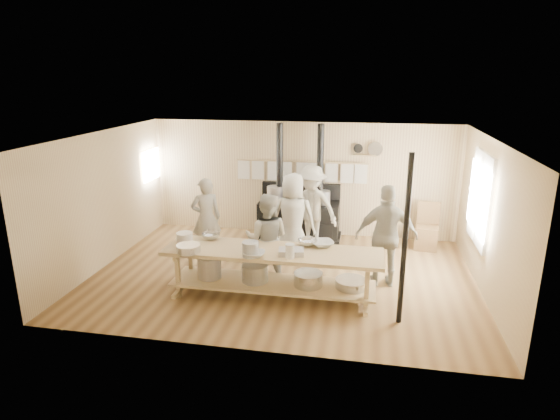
{
  "coord_description": "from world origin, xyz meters",
  "views": [
    {
      "loc": [
        1.44,
        -7.93,
        3.65
      ],
      "look_at": [
        -0.08,
        0.2,
        1.21
      ],
      "focal_mm": 30.0,
      "sensor_mm": 36.0,
      "label": 1
    }
  ],
  "objects_px": {
    "prep_table": "(272,269)",
    "cook_far_left": "(206,218)",
    "cook_left": "(267,238)",
    "chair": "(426,235)",
    "cook_center": "(293,219)",
    "cook_right": "(386,236)",
    "cook_by_window": "(311,207)",
    "roasting_pan": "(291,252)",
    "stove": "(299,216)"
  },
  "relations": [
    {
      "from": "prep_table",
      "to": "cook_left",
      "type": "relative_size",
      "value": 2.2
    },
    {
      "from": "cook_far_left",
      "to": "stove",
      "type": "bearing_deg",
      "value": -166.48
    },
    {
      "from": "roasting_pan",
      "to": "prep_table",
      "type": "bearing_deg",
      "value": 158.55
    },
    {
      "from": "cook_center",
      "to": "chair",
      "type": "xyz_separation_m",
      "value": [
        2.71,
        1.28,
        -0.61
      ]
    },
    {
      "from": "cook_left",
      "to": "prep_table",
      "type": "bearing_deg",
      "value": 107.3
    },
    {
      "from": "cook_far_left",
      "to": "cook_center",
      "type": "bearing_deg",
      "value": 153.27
    },
    {
      "from": "roasting_pan",
      "to": "cook_right",
      "type": "bearing_deg",
      "value": 32.91
    },
    {
      "from": "cook_center",
      "to": "cook_right",
      "type": "height_order",
      "value": "cook_right"
    },
    {
      "from": "stove",
      "to": "prep_table",
      "type": "distance_m",
      "value": 3.02
    },
    {
      "from": "cook_by_window",
      "to": "roasting_pan",
      "type": "distance_m",
      "value": 2.6
    },
    {
      "from": "cook_right",
      "to": "chair",
      "type": "bearing_deg",
      "value": -119.53
    },
    {
      "from": "prep_table",
      "to": "roasting_pan",
      "type": "height_order",
      "value": "roasting_pan"
    },
    {
      "from": "cook_right",
      "to": "cook_left",
      "type": "bearing_deg",
      "value": 1.99
    },
    {
      "from": "cook_left",
      "to": "chair",
      "type": "relative_size",
      "value": 1.64
    },
    {
      "from": "cook_center",
      "to": "cook_by_window",
      "type": "bearing_deg",
      "value": -105.8
    },
    {
      "from": "stove",
      "to": "cook_right",
      "type": "bearing_deg",
      "value": -49.41
    },
    {
      "from": "cook_by_window",
      "to": "chair",
      "type": "relative_size",
      "value": 1.8
    },
    {
      "from": "cook_center",
      "to": "cook_by_window",
      "type": "height_order",
      "value": "cook_center"
    },
    {
      "from": "prep_table",
      "to": "cook_by_window",
      "type": "distance_m",
      "value": 2.52
    },
    {
      "from": "stove",
      "to": "chair",
      "type": "relative_size",
      "value": 2.6
    },
    {
      "from": "prep_table",
      "to": "cook_left",
      "type": "xyz_separation_m",
      "value": [
        -0.22,
        0.61,
        0.3
      ]
    },
    {
      "from": "cook_right",
      "to": "chair",
      "type": "distance_m",
      "value": 2.31
    },
    {
      "from": "cook_right",
      "to": "cook_by_window",
      "type": "distance_m",
      "value": 2.21
    },
    {
      "from": "cook_right",
      "to": "cook_far_left",
      "type": "bearing_deg",
      "value": -15.86
    },
    {
      "from": "chair",
      "to": "prep_table",
      "type": "bearing_deg",
      "value": -127.03
    },
    {
      "from": "chair",
      "to": "roasting_pan",
      "type": "height_order",
      "value": "chair"
    },
    {
      "from": "cook_left",
      "to": "cook_right",
      "type": "distance_m",
      "value": 2.09
    },
    {
      "from": "prep_table",
      "to": "cook_far_left",
      "type": "distance_m",
      "value": 2.31
    },
    {
      "from": "cook_right",
      "to": "roasting_pan",
      "type": "bearing_deg",
      "value": 28.44
    },
    {
      "from": "stove",
      "to": "cook_center",
      "type": "relative_size",
      "value": 1.44
    },
    {
      "from": "cook_far_left",
      "to": "cook_by_window",
      "type": "relative_size",
      "value": 0.92
    },
    {
      "from": "chair",
      "to": "roasting_pan",
      "type": "bearing_deg",
      "value": -122.02
    },
    {
      "from": "prep_table",
      "to": "cook_right",
      "type": "xyz_separation_m",
      "value": [
        1.86,
        0.85,
        0.4
      ]
    },
    {
      "from": "cook_left",
      "to": "cook_center",
      "type": "xyz_separation_m",
      "value": [
        0.31,
        0.97,
        0.09
      ]
    },
    {
      "from": "stove",
      "to": "cook_left",
      "type": "distance_m",
      "value": 2.43
    },
    {
      "from": "prep_table",
      "to": "cook_right",
      "type": "distance_m",
      "value": 2.08
    },
    {
      "from": "cook_center",
      "to": "stove",
      "type": "bearing_deg",
      "value": -85.87
    },
    {
      "from": "prep_table",
      "to": "cook_far_left",
      "type": "bearing_deg",
      "value": 137.09
    },
    {
      "from": "cook_center",
      "to": "roasting_pan",
      "type": "distance_m",
      "value": 1.73
    },
    {
      "from": "cook_far_left",
      "to": "cook_by_window",
      "type": "distance_m",
      "value": 2.23
    },
    {
      "from": "cook_far_left",
      "to": "cook_by_window",
      "type": "height_order",
      "value": "cook_by_window"
    },
    {
      "from": "cook_right",
      "to": "cook_by_window",
      "type": "bearing_deg",
      "value": -51.55
    },
    {
      "from": "cook_left",
      "to": "roasting_pan",
      "type": "bearing_deg",
      "value": 124.61
    },
    {
      "from": "cook_by_window",
      "to": "cook_left",
      "type": "bearing_deg",
      "value": -91.39
    },
    {
      "from": "cook_left",
      "to": "chair",
      "type": "bearing_deg",
      "value": -145.53
    },
    {
      "from": "chair",
      "to": "cook_right",
      "type": "bearing_deg",
      "value": -107.68
    },
    {
      "from": "cook_far_left",
      "to": "cook_center",
      "type": "distance_m",
      "value": 1.77
    },
    {
      "from": "prep_table",
      "to": "stove",
      "type": "bearing_deg",
      "value": 89.96
    },
    {
      "from": "cook_center",
      "to": "chair",
      "type": "height_order",
      "value": "cook_center"
    },
    {
      "from": "stove",
      "to": "cook_far_left",
      "type": "xyz_separation_m",
      "value": [
        -1.68,
        -1.46,
        0.3
      ]
    }
  ]
}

